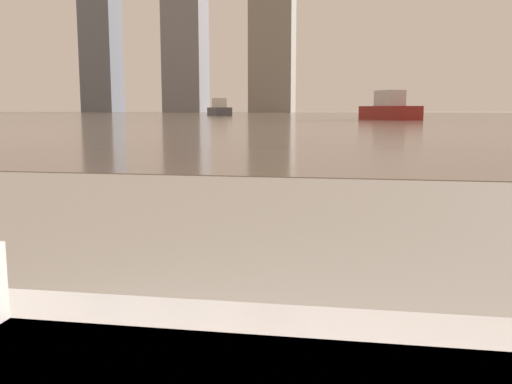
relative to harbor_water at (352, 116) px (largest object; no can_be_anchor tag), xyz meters
The scene contains 3 objects.
harbor_water is the anchor object (origin of this frame).
harbor_boat_1 19.39m from the harbor_water, 81.70° to the right, with size 4.35×5.84×2.10m.
harbor_boat_3 15.09m from the harbor_water, behind, with size 3.89×5.50×1.96m.
Camera 1 is at (0.39, 0.24, 0.82)m, focal length 40.00 mm.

